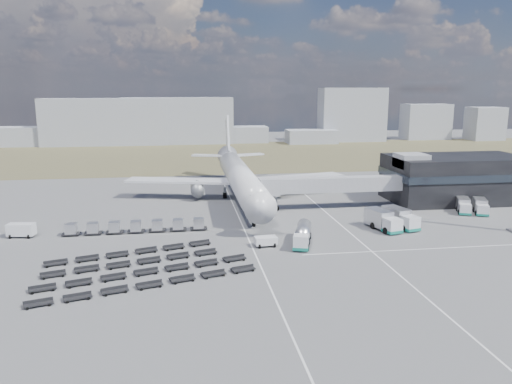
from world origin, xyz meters
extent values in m
plane|color=#565659|center=(0.00, 0.00, 0.00)|extent=(420.00, 420.00, 0.00)
cube|color=brown|center=(0.00, 110.00, 0.01)|extent=(420.00, 90.00, 0.01)
cube|color=silver|center=(-2.00, 5.00, 0.01)|extent=(0.25, 110.00, 0.01)
cube|color=silver|center=(16.00, 5.00, 0.01)|extent=(0.25, 110.00, 0.01)
cube|color=silver|center=(25.00, -8.00, 0.01)|extent=(40.00, 0.25, 0.01)
cube|color=black|center=(48.00, 24.00, 5.00)|extent=(30.00, 16.00, 10.00)
cube|color=#262D38|center=(48.00, 24.00, 6.20)|extent=(30.40, 16.40, 1.60)
cube|color=#939399|center=(36.00, 22.00, 9.50)|extent=(6.00, 6.00, 3.00)
cube|color=#939399|center=(18.10, 20.50, 5.10)|extent=(29.80, 3.00, 3.00)
cube|color=#939399|center=(4.70, 20.00, 5.10)|extent=(4.00, 3.60, 3.40)
cylinder|color=slate|center=(6.20, 20.50, 2.55)|extent=(0.70, 0.70, 5.10)
cylinder|color=black|center=(6.20, 20.50, 0.45)|extent=(1.40, 0.90, 1.40)
cylinder|color=silver|center=(0.00, 30.00, 5.30)|extent=(5.60, 48.00, 5.60)
cone|color=silver|center=(0.00, 3.50, 5.30)|extent=(5.60, 5.00, 5.60)
cone|color=silver|center=(0.00, 58.00, 6.10)|extent=(5.60, 8.00, 5.60)
cube|color=black|center=(0.00, 5.50, 6.10)|extent=(2.20, 2.00, 0.80)
cube|color=silver|center=(-13.00, 35.00, 4.10)|extent=(25.59, 11.38, 0.50)
cube|color=silver|center=(13.00, 35.00, 4.10)|extent=(25.59, 11.38, 0.50)
cylinder|color=slate|center=(-9.50, 33.00, 2.40)|extent=(3.00, 5.00, 3.00)
cylinder|color=slate|center=(9.50, 33.00, 2.40)|extent=(3.00, 5.00, 3.00)
cube|color=silver|center=(-5.50, 60.00, 6.50)|extent=(9.49, 5.63, 0.35)
cube|color=silver|center=(5.50, 60.00, 6.50)|extent=(9.49, 5.63, 0.35)
cube|color=silver|center=(0.00, 61.00, 11.80)|extent=(0.50, 9.06, 11.45)
cylinder|color=slate|center=(0.00, 9.00, 1.25)|extent=(0.50, 0.50, 2.50)
cylinder|color=slate|center=(-3.20, 34.00, 1.25)|extent=(0.60, 0.60, 2.50)
cylinder|color=slate|center=(3.20, 34.00, 1.25)|extent=(0.60, 0.60, 2.50)
cylinder|color=black|center=(0.00, 9.00, 0.50)|extent=(0.50, 1.20, 1.20)
cube|color=#999DA7|center=(-81.31, 153.95, 4.14)|extent=(41.21, 12.00, 8.29)
cube|color=#999DA7|center=(-46.30, 152.21, 10.29)|extent=(54.57, 12.00, 20.58)
cube|color=#999DA7|center=(-14.39, 153.28, 10.42)|extent=(49.64, 12.00, 20.85)
cube|color=#999DA7|center=(17.20, 155.06, 3.68)|extent=(19.24, 12.00, 7.37)
cube|color=#999DA7|center=(46.33, 146.27, 3.09)|extent=(22.81, 12.00, 6.19)
cube|color=#999DA7|center=(67.84, 153.14, 12.59)|extent=(30.86, 12.00, 25.17)
cube|color=#999DA7|center=(107.65, 157.35, 8.64)|extent=(22.53, 12.00, 17.28)
cube|color=#999DA7|center=(134.48, 149.12, 7.96)|extent=(15.82, 12.00, 15.93)
cube|color=silver|center=(5.23, -5.94, 1.39)|extent=(2.88, 2.88, 2.20)
cube|color=#157866|center=(5.23, -5.94, 0.53)|extent=(3.00, 3.00, 0.48)
cylinder|color=#BCBCC1|center=(6.64, -1.47, 1.82)|extent=(4.44, 7.56, 2.39)
cube|color=slate|center=(6.64, -1.47, 0.72)|extent=(4.35, 7.53, 0.33)
cylinder|color=black|center=(6.21, -2.84, 0.48)|extent=(2.69, 1.75, 1.05)
cube|color=silver|center=(0.21, -2.96, 0.78)|extent=(3.66, 2.26, 1.56)
cube|color=silver|center=(-39.86, 7.99, 1.17)|extent=(4.64, 2.59, 2.34)
cube|color=silver|center=(14.85, 41.08, 1.60)|extent=(3.53, 6.36, 2.80)
cube|color=#157866|center=(14.85, 41.08, 0.45)|extent=(3.65, 6.47, 0.45)
cube|color=silver|center=(23.07, 0.84, 1.47)|extent=(3.15, 3.07, 2.49)
cube|color=#157866|center=(23.07, 0.84, 0.51)|extent=(3.28, 3.20, 0.51)
cube|color=#BCBCC1|center=(22.07, 4.67, 1.92)|extent=(3.94, 5.72, 2.94)
cube|color=silver|center=(26.79, 1.82, 1.47)|extent=(3.15, 3.07, 2.49)
cube|color=#157866|center=(26.79, 1.82, 0.51)|extent=(3.28, 3.20, 0.51)
cube|color=#BCBCC1|center=(25.79, 5.64, 1.92)|extent=(3.94, 5.72, 2.94)
cube|color=silver|center=(42.66, 11.10, 1.23)|extent=(2.81, 2.76, 2.08)
cube|color=#157866|center=(42.66, 11.10, 0.42)|extent=(2.93, 2.88, 0.42)
cube|color=#BCBCC1|center=(43.95, 14.15, 1.60)|extent=(3.78, 4.88, 2.45)
cube|color=silver|center=(45.62, 9.85, 1.23)|extent=(2.81, 2.76, 2.08)
cube|color=#157866|center=(45.62, 9.85, 0.42)|extent=(2.93, 2.88, 0.42)
cube|color=#BCBCC1|center=(46.90, 12.89, 1.60)|extent=(3.78, 4.88, 2.45)
cube|color=black|center=(-31.74, 7.61, 0.34)|extent=(2.96, 1.85, 0.20)
cube|color=#BCBCC1|center=(-31.74, 7.61, 1.30)|extent=(1.83, 1.83, 1.69)
cube|color=black|center=(-28.13, 7.67, 0.34)|extent=(2.96, 1.85, 0.20)
cube|color=#BCBCC1|center=(-28.13, 7.67, 1.30)|extent=(1.83, 1.83, 1.69)
cube|color=black|center=(-24.52, 7.72, 0.34)|extent=(2.96, 1.85, 0.20)
cube|color=#BCBCC1|center=(-24.52, 7.72, 1.30)|extent=(1.83, 1.83, 1.69)
cube|color=black|center=(-20.90, 7.78, 0.34)|extent=(2.96, 1.85, 0.20)
cube|color=#BCBCC1|center=(-20.90, 7.78, 1.30)|extent=(1.83, 1.83, 1.69)
cube|color=black|center=(-17.29, 7.83, 0.34)|extent=(2.96, 1.85, 0.20)
cube|color=#BCBCC1|center=(-17.29, 7.83, 1.30)|extent=(1.83, 1.83, 1.69)
cube|color=black|center=(-13.68, 7.89, 0.34)|extent=(2.96, 1.85, 0.20)
cube|color=#BCBCC1|center=(-13.68, 7.89, 1.30)|extent=(1.83, 1.83, 1.69)
cube|color=black|center=(-10.07, 7.94, 0.34)|extent=(2.96, 1.85, 0.20)
cube|color=#BCBCC1|center=(-10.07, 7.94, 1.30)|extent=(1.83, 1.83, 1.69)
cube|color=black|center=(-17.13, -17.20, 0.39)|extent=(29.38, 10.45, 0.78)
cube|color=black|center=(-18.46, -12.86, 0.39)|extent=(29.38, 10.45, 0.78)
cube|color=black|center=(-19.80, -8.52, 0.39)|extent=(25.25, 9.18, 0.78)
cube|color=black|center=(-21.13, -4.19, 0.39)|extent=(25.25, 9.18, 0.78)
camera|label=1|loc=(-12.36, -78.02, 24.58)|focal=35.00mm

